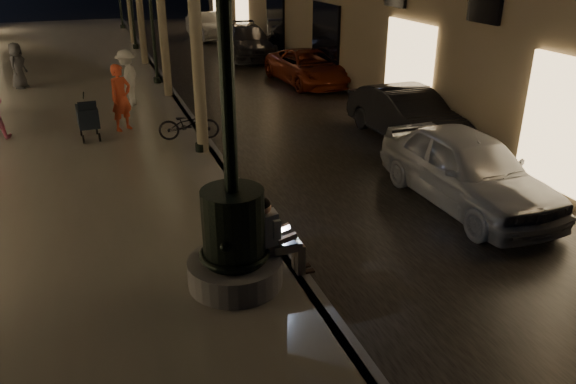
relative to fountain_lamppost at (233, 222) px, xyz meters
name	(u,v)px	position (x,y,z in m)	size (l,w,h in m)	color
ground	(171,94)	(1.00, 13.00, -1.21)	(120.00, 120.00, 0.00)	black
cobble_lane	(252,87)	(4.00, 13.00, -1.20)	(6.00, 45.00, 0.02)	black
promenade	(50,100)	(-3.00, 13.00, -1.11)	(8.00, 45.00, 0.20)	slate
curb_strip	(170,91)	(1.00, 13.00, -1.11)	(0.25, 45.00, 0.20)	#59595B
fountain_lamppost	(233,222)	(0.00, 0.00, 0.00)	(1.40, 1.40, 5.21)	#59595B
seated_man_laptop	(274,235)	(0.61, 0.00, -0.31)	(0.94, 0.32, 1.31)	gray
lamp_curb_a	(193,23)	(0.70, 6.00, 2.02)	(0.36, 0.36, 4.81)	black
stroller	(88,117)	(-1.83, 7.89, -0.41)	(0.55, 1.18, 1.20)	black
car_front	(467,169)	(5.18, 1.62, -0.46)	(1.78, 4.42, 1.51)	#A6A9AE
car_second	(407,115)	(6.20, 5.67, -0.52)	(1.46, 4.17, 1.38)	black
car_third	(308,67)	(6.20, 12.84, -0.59)	(2.07, 4.49, 1.25)	maroon
car_rear	(247,42)	(5.51, 18.94, -0.48)	(2.05, 5.03, 1.46)	#323137
car_fifth	(208,26)	(5.00, 25.21, -0.49)	(1.54, 4.40, 1.45)	#A8A7A3
pedestrian_red	(121,98)	(-0.93, 8.44, -0.12)	(0.65, 0.43, 1.78)	#D4492A
pedestrian_white	(127,78)	(-0.54, 11.02, -0.14)	(1.12, 0.65, 1.74)	silver
pedestrian_dark	(17,66)	(-3.97, 14.76, -0.22)	(0.77, 0.50, 1.58)	#36373B
bicycle	(189,124)	(0.60, 7.01, -0.60)	(0.54, 1.55, 0.81)	black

